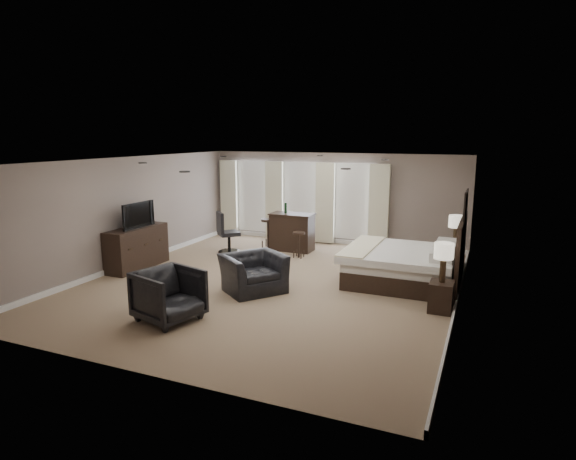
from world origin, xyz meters
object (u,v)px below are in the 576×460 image
at_px(armchair_near, 253,267).
at_px(bar_stool_left, 268,233).
at_px(nightstand_far, 454,258).
at_px(bar_counter, 292,232).
at_px(bar_stool_right, 299,245).
at_px(armchair_far, 169,293).
at_px(nightstand_near, 441,297).
at_px(lamp_near, 443,263).
at_px(dresser, 137,248).
at_px(lamp_far, 456,231).
at_px(desk_chair, 229,232).
at_px(bed, 406,249).
at_px(tv, 136,225).

xyz_separation_m(armchair_near, bar_stool_left, (-1.34, 3.53, -0.10)).
height_order(nightstand_far, bar_counter, bar_counter).
bearing_deg(bar_stool_right, armchair_far, -95.33).
distance_m(nightstand_near, armchair_far, 4.78).
bearing_deg(bar_stool_left, nightstand_near, -33.10).
bearing_deg(lamp_near, bar_counter, 142.69).
distance_m(bar_counter, bar_stool_left, 0.73).
xyz_separation_m(dresser, bar_stool_right, (3.17, 2.38, -0.15)).
height_order(lamp_far, dresser, lamp_far).
height_order(lamp_far, bar_counter, lamp_far).
height_order(lamp_near, desk_chair, lamp_near).
xyz_separation_m(nightstand_near, bar_stool_left, (-4.94, 3.22, 0.14)).
bearing_deg(lamp_far, armchair_far, -129.15).
bearing_deg(bed, dresser, -168.02).
relative_size(lamp_near, lamp_far, 1.00).
relative_size(nightstand_near, lamp_near, 0.76).
distance_m(dresser, tv, 0.56).
bearing_deg(tv, lamp_far, -68.48).
height_order(dresser, tv, tv).
xyz_separation_m(lamp_near, tv, (-6.92, 0.17, 0.15)).
distance_m(armchair_far, desk_chair, 4.79).
relative_size(nightstand_near, armchair_far, 0.55).
distance_m(dresser, armchair_far, 3.65).
xyz_separation_m(tv, armchair_near, (3.32, -0.48, -0.54)).
bearing_deg(nightstand_far, lamp_far, 0.00).
height_order(tv, bar_counter, tv).
xyz_separation_m(lamp_far, armchair_far, (-4.20, -5.16, -0.45)).
xyz_separation_m(lamp_near, bar_stool_right, (-3.75, 2.55, -0.56)).
height_order(nightstand_near, bar_counter, bar_counter).
bearing_deg(bed, nightstand_near, -58.46).
xyz_separation_m(lamp_far, dresser, (-6.92, -2.73, -0.45)).
xyz_separation_m(tv, desk_chair, (1.26, 2.13, -0.49)).
xyz_separation_m(lamp_near, lamp_far, (0.00, 2.90, 0.04)).
distance_m(bar_stool_right, desk_chair, 1.93).
xyz_separation_m(nightstand_far, dresser, (-6.92, -2.73, 0.20)).
bearing_deg(nightstand_far, armchair_near, -138.31).
relative_size(lamp_far, bar_stool_right, 1.06).
bearing_deg(bed, tv, -168.02).
bearing_deg(bar_stool_right, lamp_far, 5.33).
distance_m(lamp_far, armchair_far, 6.67).
bearing_deg(armchair_far, nightstand_far, -23.54).
bearing_deg(bed, armchair_near, -147.04).
height_order(nightstand_far, lamp_near, lamp_near).
height_order(bed, armchair_far, bed).
bearing_deg(bar_stool_right, lamp_near, -34.20).
height_order(bed, nightstand_far, bed).
height_order(nightstand_near, bar_stool_left, bar_stool_left).
bearing_deg(bar_counter, lamp_near, -37.31).
bearing_deg(lamp_near, lamp_far, 90.00).
height_order(nightstand_far, bar_stool_right, bar_stool_right).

